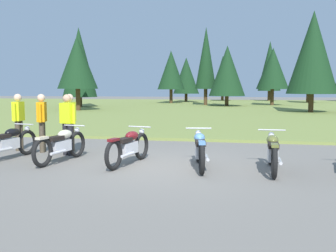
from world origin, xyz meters
TOP-DOWN VIEW (x-y plane):
  - ground_plane at (0.00, 0.00)m, footprint 140.00×140.00m
  - grass_moorland at (0.00, 26.30)m, footprint 80.00×44.00m
  - forest_treeline at (3.77, 32.26)m, footprint 35.77×29.69m
  - motorcycle_black at (-4.12, 0.15)m, footprint 0.65×2.08m
  - motorcycle_cream at (-2.61, 0.07)m, footprint 0.63×2.09m
  - motorcycle_maroon at (-0.86, 0.09)m, footprint 0.68×2.08m
  - motorcycle_sky_blue at (0.86, 0.01)m, footprint 0.68×2.09m
  - motorcycle_olive at (2.48, -0.05)m, footprint 0.62×2.10m
  - rider_checking_bike at (-3.83, 1.34)m, footprint 0.32×0.53m
  - rider_near_row_end at (-2.87, 0.97)m, footprint 0.53×0.31m
  - rider_in_hivis_vest at (-4.66, 1.49)m, footprint 0.25×0.55m
  - rider_with_back_turned at (-3.08, 1.58)m, footprint 0.25×0.55m

SIDE VIEW (x-z plane):
  - ground_plane at x=0.00m, z-range 0.00..0.00m
  - grass_moorland at x=0.00m, z-range 0.00..0.10m
  - motorcycle_black at x=-4.12m, z-range 0.00..0.88m
  - motorcycle_cream at x=-2.61m, z-range 0.00..0.88m
  - motorcycle_maroon at x=-0.86m, z-range 0.00..0.88m
  - motorcycle_sky_blue at x=0.86m, z-range 0.00..0.88m
  - motorcycle_olive at x=2.48m, z-range 0.00..0.88m
  - rider_checking_bike at x=-3.83m, z-range 0.11..1.78m
  - rider_near_row_end at x=-2.87m, z-range 0.11..1.78m
  - rider_in_hivis_vest at x=-4.66m, z-range 0.11..1.78m
  - rider_with_back_turned at x=-3.08m, z-range 0.11..1.78m
  - forest_treeline at x=3.77m, z-range -0.14..7.98m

